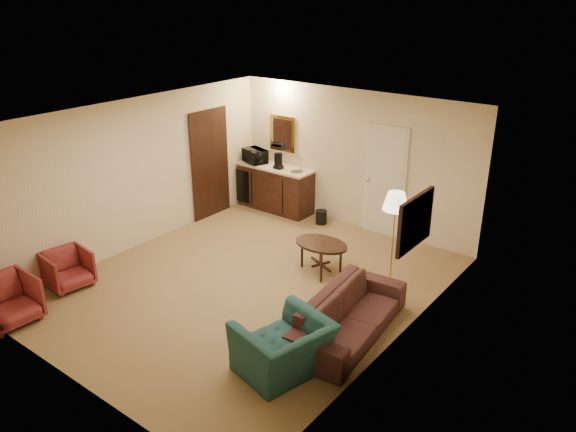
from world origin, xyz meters
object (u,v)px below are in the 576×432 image
Objects in this scene: coffee_table at (321,257)px; floor_lamp at (393,238)px; rose_chair_near at (68,267)px; wetbar_cabinet at (275,188)px; sofa at (350,308)px; coffee_maker at (278,161)px; rose_chair_far at (7,299)px; waste_bin at (321,217)px; teal_armchair at (283,339)px; microwave at (255,154)px.

floor_lamp is (1.04, 0.40, 0.48)m from coffee_table.
floor_lamp is (3.85, 3.14, 0.42)m from rose_chair_near.
sofa is at bearing -39.36° from wetbar_cabinet.
coffee_table is at bearing -32.02° from coffee_maker.
rose_chair_near is 0.71× the size of coffee_table.
floor_lamp is at bearing -39.16° from rose_chair_far.
waste_bin is at bearing 4.81° from coffee_maker.
rose_chair_near is at bearing -135.74° from coffee_table.
teal_armchair is 2.01× the size of microwave.
microwave reaches higher than wetbar_cabinet.
floor_lamp reaches higher than wetbar_cabinet.
sofa is 2.85× the size of rose_chair_far.
floor_lamp is 2.57m from waste_bin.
sofa is 5.07m from microwave.
wetbar_cabinet reaches higher than sofa.
wetbar_cabinet is 4.66m from sofa.
floor_lamp reaches higher than microwave.
floor_lamp is (-0.03, 2.77, 0.29)m from teal_armchair.
rose_chair_near is 0.89× the size of rose_chair_far.
floor_lamp reaches higher than waste_bin.
wetbar_cabinet is at bearing 0.92° from rose_chair_near.
floor_lamp reaches higher than sofa.
rose_chair_far is 2.69× the size of waste_bin.
microwave reaches higher than rose_chair_near.
rose_chair_far is 5.54m from floor_lamp.
sofa is 7.68× the size of waste_bin.
waste_bin is at bearing 149.92° from floor_lamp.
coffee_maker reaches higher than waste_bin.
teal_armchair is at bearing -45.80° from coffee_maker.
rose_chair_far is (0.25, -1.06, 0.04)m from rose_chair_near.
waste_bin is 0.52× the size of microwave.
wetbar_cabinet is 3.19× the size of microwave.
microwave is at bearing 7.32° from rose_chair_near.
teal_armchair is 4.59m from waste_bin.
coffee_table is 1.22m from floor_lamp.
coffee_maker reaches higher than teal_armchair.
floor_lamp is 4.82× the size of coffee_maker.
sofa is at bearing -34.53° from coffee_maker.
coffee_table is 3.35× the size of waste_bin.
teal_armchair is 2.61m from coffee_table.
microwave is (-0.25, 5.48, 0.73)m from rose_chair_far.
wetbar_cabinet is 6.09× the size of waste_bin.
microwave is (0.00, 4.41, 0.77)m from rose_chair_near.
floor_lamp is 2.89× the size of microwave.
wetbar_cabinet is 2.26× the size of rose_chair_far.
teal_armchair is (3.38, -4.09, -0.01)m from wetbar_cabinet.
rose_chair_near is 2.09× the size of coffee_maker.
coffee_maker reaches higher than rose_chair_far.
rose_chair_far is (-0.25, -5.52, -0.10)m from wetbar_cabinet.
sofa is 4.37m from rose_chair_near.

